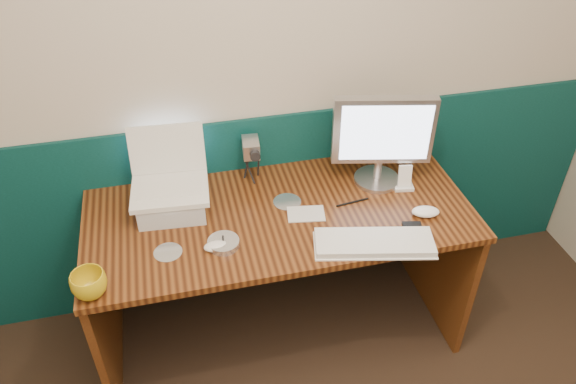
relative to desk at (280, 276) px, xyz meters
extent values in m
cube|color=#BEB2A1|center=(-0.03, 0.37, 0.88)|extent=(3.50, 0.04, 2.50)
cube|color=#07302F|center=(-0.03, 0.36, 0.12)|extent=(3.48, 0.02, 1.00)
cube|color=black|center=(0.00, 0.00, 0.00)|extent=(1.60, 0.70, 0.75)
cube|color=#B7BCC3|center=(-0.43, 0.12, 0.42)|extent=(0.28, 0.25, 0.09)
cube|color=white|center=(0.31, -0.28, 0.39)|extent=(0.48, 0.25, 0.03)
ellipsoid|color=white|center=(0.58, -0.16, 0.39)|extent=(0.13, 0.09, 0.04)
ellipsoid|color=white|center=(-0.28, -0.16, 0.39)|extent=(0.10, 0.06, 0.03)
imported|color=gold|center=(-0.74, -0.28, 0.42)|extent=(0.13, 0.13, 0.10)
cylinder|color=silver|center=(-0.25, -0.14, 0.39)|extent=(0.12, 0.12, 0.03)
cylinder|color=silver|center=(-0.47, -0.13, 0.38)|extent=(0.11, 0.11, 0.00)
cylinder|color=silver|center=(0.05, 0.06, 0.38)|extent=(0.12, 0.12, 0.00)
cylinder|color=black|center=(0.31, -0.01, 0.38)|extent=(0.15, 0.03, 0.01)
cube|color=silver|center=(0.10, -0.04, 0.38)|extent=(0.17, 0.13, 0.00)
cube|color=silver|center=(0.57, 0.04, 0.38)|extent=(0.09, 0.08, 0.02)
cube|color=white|center=(0.57, 0.04, 0.44)|extent=(0.06, 0.04, 0.10)
cube|color=black|center=(0.49, -0.26, 0.38)|extent=(0.10, 0.14, 0.02)
camera|label=1|loc=(-0.38, -1.75, 1.86)|focal=35.00mm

